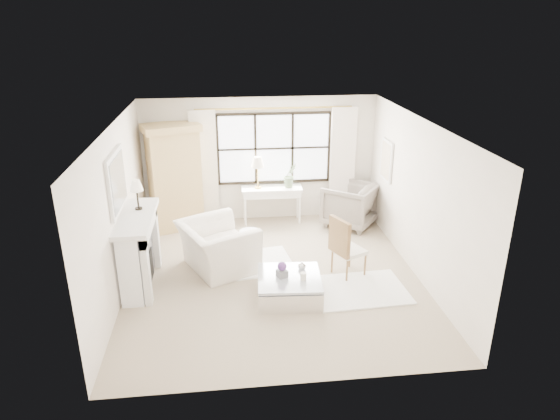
# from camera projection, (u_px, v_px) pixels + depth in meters

# --- Properties ---
(floor) EXTENTS (5.50, 5.50, 0.00)m
(floor) POSITION_uv_depth(u_px,v_px,m) (274.00, 276.00, 8.75)
(floor) COLOR tan
(floor) RESTS_ON ground
(ceiling) EXTENTS (5.50, 5.50, 0.00)m
(ceiling) POSITION_uv_depth(u_px,v_px,m) (273.00, 124.00, 7.76)
(ceiling) COLOR white
(ceiling) RESTS_ON ground
(wall_back) EXTENTS (5.00, 0.00, 5.00)m
(wall_back) POSITION_uv_depth(u_px,v_px,m) (260.00, 160.00, 10.80)
(wall_back) COLOR silver
(wall_back) RESTS_ON ground
(wall_front) EXTENTS (5.00, 0.00, 5.00)m
(wall_front) POSITION_uv_depth(u_px,v_px,m) (298.00, 289.00, 5.72)
(wall_front) COLOR white
(wall_front) RESTS_ON ground
(wall_left) EXTENTS (0.00, 5.50, 5.50)m
(wall_left) POSITION_uv_depth(u_px,v_px,m) (118.00, 211.00, 7.99)
(wall_left) COLOR white
(wall_left) RESTS_ON ground
(wall_right) EXTENTS (0.00, 5.50, 5.50)m
(wall_right) POSITION_uv_depth(u_px,v_px,m) (418.00, 199.00, 8.53)
(wall_right) COLOR white
(wall_right) RESTS_ON ground
(window_pane) EXTENTS (2.40, 0.02, 1.50)m
(window_pane) POSITION_uv_depth(u_px,v_px,m) (274.00, 148.00, 10.72)
(window_pane) COLOR silver
(window_pane) RESTS_ON wall_back
(window_frame) EXTENTS (2.50, 0.04, 1.50)m
(window_frame) POSITION_uv_depth(u_px,v_px,m) (274.00, 148.00, 10.71)
(window_frame) COLOR black
(window_frame) RESTS_ON wall_back
(curtain_rod) EXTENTS (3.30, 0.04, 0.04)m
(curtain_rod) POSITION_uv_depth(u_px,v_px,m) (274.00, 108.00, 10.35)
(curtain_rod) COLOR #A7873A
(curtain_rod) RESTS_ON wall_back
(curtain_left) EXTENTS (0.55, 0.10, 2.47)m
(curtain_left) POSITION_uv_depth(u_px,v_px,m) (205.00, 168.00, 10.62)
(curtain_left) COLOR silver
(curtain_left) RESTS_ON ground
(curtain_right) EXTENTS (0.55, 0.10, 2.47)m
(curtain_right) POSITION_uv_depth(u_px,v_px,m) (342.00, 163.00, 10.94)
(curtain_right) COLOR white
(curtain_right) RESTS_ON ground
(fireplace) EXTENTS (0.58, 1.66, 1.26)m
(fireplace) POSITION_uv_depth(u_px,v_px,m) (137.00, 250.00, 8.27)
(fireplace) COLOR silver
(fireplace) RESTS_ON ground
(mirror_frame) EXTENTS (0.05, 1.15, 0.95)m
(mirror_frame) POSITION_uv_depth(u_px,v_px,m) (116.00, 182.00, 7.81)
(mirror_frame) COLOR silver
(mirror_frame) RESTS_ON wall_left
(mirror_glass) EXTENTS (0.02, 1.00, 0.80)m
(mirror_glass) POSITION_uv_depth(u_px,v_px,m) (118.00, 182.00, 7.82)
(mirror_glass) COLOR #B5BBC1
(mirror_glass) RESTS_ON wall_left
(art_frame) EXTENTS (0.04, 0.62, 0.82)m
(art_frame) POSITION_uv_depth(u_px,v_px,m) (387.00, 160.00, 10.02)
(art_frame) COLOR white
(art_frame) RESTS_ON wall_right
(art_canvas) EXTENTS (0.01, 0.52, 0.72)m
(art_canvas) POSITION_uv_depth(u_px,v_px,m) (386.00, 160.00, 10.02)
(art_canvas) COLOR beige
(art_canvas) RESTS_ON wall_right
(mantel_lamp) EXTENTS (0.22, 0.22, 0.51)m
(mantel_lamp) POSITION_uv_depth(u_px,v_px,m) (136.00, 187.00, 8.16)
(mantel_lamp) COLOR black
(mantel_lamp) RESTS_ON fireplace
(armoire) EXTENTS (1.29, 1.04, 2.24)m
(armoire) POSITION_uv_depth(u_px,v_px,m) (175.00, 177.00, 10.37)
(armoire) COLOR tan
(armoire) RESTS_ON floor
(console_table) EXTENTS (1.31, 0.49, 0.80)m
(console_table) POSITION_uv_depth(u_px,v_px,m) (272.00, 205.00, 10.91)
(console_table) COLOR white
(console_table) RESTS_ON floor
(console_lamp) EXTENTS (0.28, 0.28, 0.69)m
(console_lamp) POSITION_uv_depth(u_px,v_px,m) (258.00, 163.00, 10.54)
(console_lamp) COLOR #A8893A
(console_lamp) RESTS_ON console_table
(orchid_plant) EXTENTS (0.34, 0.30, 0.53)m
(orchid_plant) POSITION_uv_depth(u_px,v_px,m) (290.00, 175.00, 10.70)
(orchid_plant) COLOR #556A47
(orchid_plant) RESTS_ON console_table
(side_table) EXTENTS (0.40, 0.40, 0.51)m
(side_table) POSITION_uv_depth(u_px,v_px,m) (250.00, 240.00, 9.39)
(side_table) COLOR silver
(side_table) RESTS_ON floor
(rug_left) EXTENTS (1.74, 1.34, 0.03)m
(rug_left) POSITION_uv_depth(u_px,v_px,m) (248.00, 264.00, 9.16)
(rug_left) COLOR white
(rug_left) RESTS_ON floor
(rug_right) EXTENTS (1.59, 1.23, 0.03)m
(rug_right) POSITION_uv_depth(u_px,v_px,m) (359.00, 290.00, 8.30)
(rug_right) COLOR white
(rug_right) RESTS_ON floor
(club_armchair) EXTENTS (1.60, 1.68, 0.85)m
(club_armchair) POSITION_uv_depth(u_px,v_px,m) (218.00, 247.00, 8.89)
(club_armchair) COLOR white
(club_armchair) RESTS_ON floor
(wingback_chair) EXTENTS (1.41, 1.41, 0.93)m
(wingback_chair) POSITION_uv_depth(u_px,v_px,m) (350.00, 205.00, 10.74)
(wingback_chair) COLOR gray
(wingback_chair) RESTS_ON floor
(french_chair) EXTENTS (0.64, 0.64, 1.08)m
(french_chair) POSITION_uv_depth(u_px,v_px,m) (348.00, 259.00, 8.70)
(french_chair) COLOR olive
(french_chair) RESTS_ON floor
(coffee_table) EXTENTS (1.07, 1.07, 0.38)m
(coffee_table) POSITION_uv_depth(u_px,v_px,m) (289.00, 287.00, 8.04)
(coffee_table) COLOR white
(coffee_table) RESTS_ON floor
(planter_box) EXTENTS (0.20, 0.20, 0.11)m
(planter_box) POSITION_uv_depth(u_px,v_px,m) (282.00, 273.00, 7.95)
(planter_box) COLOR slate
(planter_box) RESTS_ON coffee_table
(planter_flowers) EXTENTS (0.15, 0.15, 0.15)m
(planter_flowers) POSITION_uv_depth(u_px,v_px,m) (282.00, 266.00, 7.90)
(planter_flowers) COLOR #5B317B
(planter_flowers) RESTS_ON planter_box
(pillar_candle) EXTENTS (0.10, 0.10, 0.12)m
(pillar_candle) POSITION_uv_depth(u_px,v_px,m) (303.00, 276.00, 7.86)
(pillar_candle) COLOR white
(pillar_candle) RESTS_ON coffee_table
(coffee_vase) EXTENTS (0.15, 0.15, 0.14)m
(coffee_vase) POSITION_uv_depth(u_px,v_px,m) (302.00, 265.00, 8.18)
(coffee_vase) COLOR silver
(coffee_vase) RESTS_ON coffee_table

